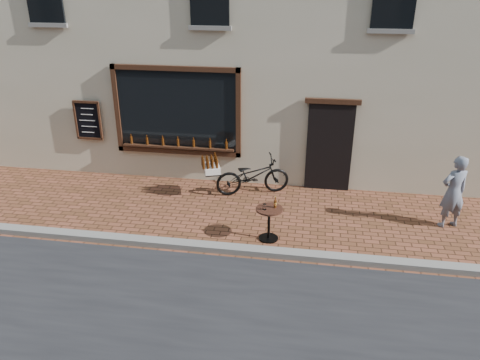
# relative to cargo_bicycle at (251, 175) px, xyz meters

# --- Properties ---
(ground) EXTENTS (90.00, 90.00, 0.00)m
(ground) POSITION_rel_cargo_bicycle_xyz_m (-0.06, -2.88, -0.49)
(ground) COLOR #59321C
(ground) RESTS_ON ground
(kerb) EXTENTS (90.00, 0.25, 0.12)m
(kerb) POSITION_rel_cargo_bicycle_xyz_m (-0.06, -2.68, -0.43)
(kerb) COLOR slate
(kerb) RESTS_ON ground
(cargo_bicycle) EXTENTS (2.16, 1.24, 1.02)m
(cargo_bicycle) POSITION_rel_cargo_bicycle_xyz_m (0.00, 0.00, 0.00)
(cargo_bicycle) COLOR black
(cargo_bicycle) RESTS_ON ground
(bistro_table) EXTENTS (0.55, 0.55, 0.94)m
(bistro_table) POSITION_rel_cargo_bicycle_xyz_m (0.66, -2.08, 0.02)
(bistro_table) COLOR black
(bistro_table) RESTS_ON ground
(pedestrian) EXTENTS (0.69, 0.58, 1.62)m
(pedestrian) POSITION_rel_cargo_bicycle_xyz_m (4.41, -0.93, 0.32)
(pedestrian) COLOR slate
(pedestrian) RESTS_ON ground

